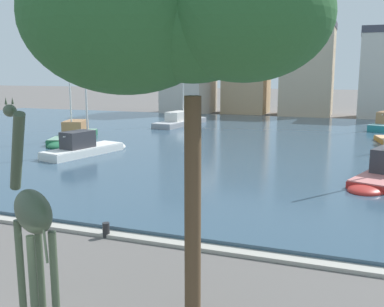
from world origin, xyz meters
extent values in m
cube|color=#334C60|center=(0.00, 27.96, 0.12)|extent=(81.98, 41.24, 0.25)
cube|color=#ADA89E|center=(0.00, 7.09, 0.06)|extent=(81.98, 0.50, 0.12)
cylinder|color=#3D4C38|center=(-0.68, 2.00, 1.13)|extent=(0.16, 0.16, 2.27)
cylinder|color=#3D4C38|center=(-0.42, 2.35, 1.13)|extent=(0.16, 0.16, 2.27)
cylinder|color=#3D4C38|center=(0.24, 1.33, 1.13)|extent=(0.16, 0.16, 2.27)
cylinder|color=#3D4C38|center=(0.49, 1.67, 1.13)|extent=(0.16, 0.16, 2.27)
ellipsoid|color=#3D4C38|center=(-0.09, 1.84, 2.59)|extent=(1.80, 1.57, 0.87)
cylinder|color=#3D4C38|center=(-0.98, 2.49, 3.67)|extent=(1.10, 0.90, 1.93)
ellipsoid|color=#3D4C38|center=(-1.37, 2.78, 4.58)|extent=(0.60, 0.55, 0.29)
cone|color=#3D4C38|center=(-1.41, 2.72, 4.81)|extent=(0.06, 0.06, 0.16)
cone|color=#3D4C38|center=(-1.32, 2.83, 4.81)|extent=(0.06, 0.06, 0.16)
cylinder|color=#3D4C38|center=(0.58, 1.35, 2.23)|extent=(0.23, 0.19, 0.92)
cube|color=#236B42|center=(-14.55, 23.84, 0.34)|extent=(4.32, 7.17, 0.67)
ellipsoid|color=#236B42|center=(-13.47, 20.78, 0.34)|extent=(2.64, 2.91, 0.64)
cube|color=gray|center=(-14.55, 23.84, 0.70)|extent=(4.24, 7.03, 0.06)
cube|color=#9E7047|center=(-14.72, 24.32, 1.22)|extent=(2.23, 2.76, 0.99)
cylinder|color=silver|center=(-14.38, 23.36, 3.88)|extent=(0.12, 0.12, 6.42)
cylinder|color=silver|center=(-14.78, 24.49, 1.57)|extent=(0.87, 2.28, 0.08)
ellipsoid|color=red|center=(6.78, 15.36, 0.28)|extent=(2.16, 2.38, 0.53)
cube|color=#939399|center=(-10.46, 36.17, 0.35)|extent=(2.89, 8.18, 0.70)
ellipsoid|color=#939399|center=(-10.04, 39.95, 0.35)|extent=(2.12, 2.98, 0.67)
cube|color=#B1B1B5|center=(-10.46, 36.17, 0.73)|extent=(2.84, 8.01, 0.06)
cube|color=silver|center=(-10.53, 35.58, 1.21)|extent=(1.71, 2.94, 0.90)
cylinder|color=silver|center=(-10.39, 36.77, 4.14)|extent=(0.12, 0.12, 6.88)
cylinder|color=silver|center=(-10.55, 35.38, 1.60)|extent=(0.39, 2.79, 0.08)
cube|color=white|center=(-10.17, 18.58, 0.35)|extent=(2.92, 5.97, 0.70)
ellipsoid|color=white|center=(-9.57, 21.24, 0.35)|extent=(1.94, 2.30, 0.66)
cube|color=silver|center=(-10.17, 18.58, 0.73)|extent=(2.86, 5.85, 0.06)
cube|color=#333338|center=(-10.26, 18.16, 1.29)|extent=(1.60, 2.22, 1.07)
cylinder|color=silver|center=(-10.07, 19.00, 4.05)|extent=(0.12, 0.12, 6.70)
cylinder|color=silver|center=(-10.29, 18.02, 1.60)|extent=(0.52, 1.98, 0.08)
cylinder|color=brown|center=(2.95, 3.29, 2.49)|extent=(0.36, 0.36, 4.97)
ellipsoid|color=#285B2D|center=(2.95, 3.29, 6.40)|extent=(3.15, 3.15, 2.36)
ellipsoid|color=#285B2D|center=(4.00, 3.28, 6.53)|extent=(3.42, 3.42, 2.57)
ellipsoid|color=#285B2D|center=(1.55, 3.07, 6.59)|extent=(4.30, 4.30, 3.22)
cylinder|color=#232326|center=(-1.49, 6.94, 0.25)|extent=(0.24, 0.24, 0.50)
cube|color=beige|center=(-15.39, 51.70, 5.86)|extent=(5.60, 7.86, 11.72)
cube|color=#42424C|center=(-15.39, 51.70, 12.12)|extent=(5.71, 8.02, 0.80)
cube|color=tan|center=(-8.12, 54.43, 5.14)|extent=(5.70, 5.39, 10.28)
cube|color=#42424C|center=(-8.12, 54.43, 10.68)|extent=(5.82, 5.49, 0.80)
cube|color=#C6B293|center=(-0.07, 54.00, 5.44)|extent=(6.35, 5.84, 10.88)
cube|color=#42424C|center=(-0.07, 54.00, 11.28)|extent=(6.47, 5.96, 0.80)
cube|color=beige|center=(8.81, 52.87, 4.94)|extent=(5.32, 6.32, 9.89)
camera|label=1|loc=(6.15, -5.41, 5.44)|focal=41.68mm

